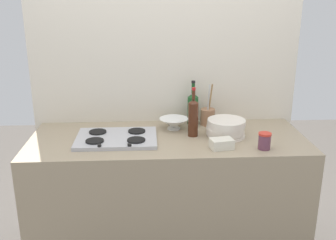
{
  "coord_description": "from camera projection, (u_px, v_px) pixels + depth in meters",
  "views": [
    {
      "loc": [
        -0.14,
        -2.38,
        1.8
      ],
      "look_at": [
        0.0,
        0.0,
        1.02
      ],
      "focal_mm": 41.52,
      "sensor_mm": 36.0,
      "label": 1
    }
  ],
  "objects": [
    {
      "name": "counter_block",
      "position": [
        168.0,
        198.0,
        2.68
      ],
      "size": [
        1.8,
        0.7,
        0.9
      ],
      "primitive_type": "cube",
      "color": "tan",
      "rests_on": "ground"
    },
    {
      "name": "plate_stack",
      "position": [
        226.0,
        128.0,
        2.54
      ],
      "size": [
        0.26,
        0.26,
        0.11
      ],
      "color": "silver",
      "rests_on": "counter_block"
    },
    {
      "name": "butter_dish",
      "position": [
        222.0,
        144.0,
        2.35
      ],
      "size": [
        0.15,
        0.11,
        0.06
      ],
      "primitive_type": "cube",
      "rotation": [
        0.0,
        0.0,
        0.19
      ],
      "color": "silver",
      "rests_on": "counter_block"
    },
    {
      "name": "wine_bottle_mid_left",
      "position": [
        193.0,
        108.0,
        2.77
      ],
      "size": [
        0.08,
        0.08,
        0.32
      ],
      "color": "#19471E",
      "rests_on": "counter_block"
    },
    {
      "name": "mixing_bowl",
      "position": [
        174.0,
        123.0,
        2.68
      ],
      "size": [
        0.2,
        0.2,
        0.08
      ],
      "color": "white",
      "rests_on": "counter_block"
    },
    {
      "name": "backsplash_panel",
      "position": [
        165.0,
        87.0,
        2.82
      ],
      "size": [
        1.9,
        0.06,
        2.29
      ],
      "primitive_type": "cube",
      "color": "beige",
      "rests_on": "ground"
    },
    {
      "name": "wine_bottle_leftmost",
      "position": [
        193.0,
        117.0,
        2.53
      ],
      "size": [
        0.07,
        0.07,
        0.33
      ],
      "color": "#472314",
      "rests_on": "counter_block"
    },
    {
      "name": "stovetop_hob",
      "position": [
        117.0,
        138.0,
        2.49
      ],
      "size": [
        0.51,
        0.37,
        0.04
      ],
      "color": "#B2B2B7",
      "rests_on": "counter_block"
    },
    {
      "name": "condiment_jar_front",
      "position": [
        264.0,
        141.0,
        2.34
      ],
      "size": [
        0.08,
        0.08,
        0.1
      ],
      "color": "#66384C",
      "rests_on": "counter_block"
    },
    {
      "name": "utensil_crock",
      "position": [
        208.0,
        116.0,
        2.77
      ],
      "size": [
        0.1,
        0.1,
        0.31
      ],
      "color": "#996B4C",
      "rests_on": "counter_block"
    }
  ]
}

